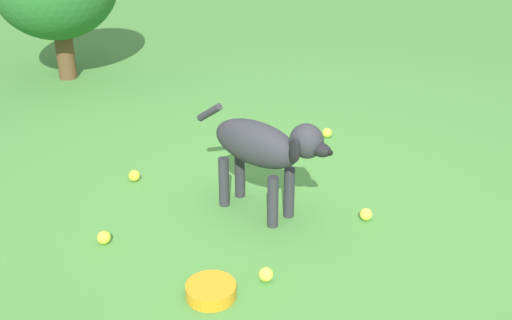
{
  "coord_description": "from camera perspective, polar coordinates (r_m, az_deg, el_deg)",
  "views": [
    {
      "loc": [
        2.6,
        1.24,
        1.73
      ],
      "look_at": [
        0.04,
        -0.15,
        0.3
      ],
      "focal_mm": 44.43,
      "sensor_mm": 36.0,
      "label": 1
    }
  ],
  "objects": [
    {
      "name": "tennis_ball_0",
      "position": [
        2.86,
        0.91,
        -10.26
      ],
      "size": [
        0.07,
        0.07,
        0.07
      ],
      "primitive_type": "sphere",
      "color": "#D3DE40",
      "rests_on": "ground"
    },
    {
      "name": "tennis_ball_2",
      "position": [
        3.34,
        9.87,
        -4.84
      ],
      "size": [
        0.07,
        0.07,
        0.07
      ],
      "primitive_type": "sphere",
      "color": "yellow",
      "rests_on": "ground"
    },
    {
      "name": "tennis_ball_3",
      "position": [
        3.19,
        -13.53,
        -6.8
      ],
      "size": [
        0.07,
        0.07,
        0.07
      ],
      "primitive_type": "sphere",
      "color": "#D4E034",
      "rests_on": "ground"
    },
    {
      "name": "water_bowl",
      "position": [
        2.78,
        -4.07,
        -11.65
      ],
      "size": [
        0.22,
        0.22,
        0.06
      ],
      "primitive_type": "cylinder",
      "color": "orange",
      "rests_on": "ground"
    },
    {
      "name": "dog",
      "position": [
        3.18,
        0.7,
        1.12
      ],
      "size": [
        0.31,
        0.85,
        0.58
      ],
      "rotation": [
        0.0,
        0.0,
        1.38
      ],
      "color": "#2D2D33",
      "rests_on": "ground"
    },
    {
      "name": "tennis_ball_1",
      "position": [
        3.73,
        -10.89,
        -1.4
      ],
      "size": [
        0.07,
        0.07,
        0.07
      ],
      "primitive_type": "sphere",
      "color": "yellow",
      "rests_on": "ground"
    },
    {
      "name": "ground",
      "position": [
        3.36,
        2.59,
        -4.82
      ],
      "size": [
        14.0,
        14.0,
        0.0
      ],
      "primitive_type": "plane",
      "color": "#478438"
    },
    {
      "name": "tennis_ball_4",
      "position": [
        4.25,
        6.41,
        2.45
      ],
      "size": [
        0.07,
        0.07,
        0.07
      ],
      "primitive_type": "sphere",
      "color": "#C0DB37",
      "rests_on": "ground"
    }
  ]
}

